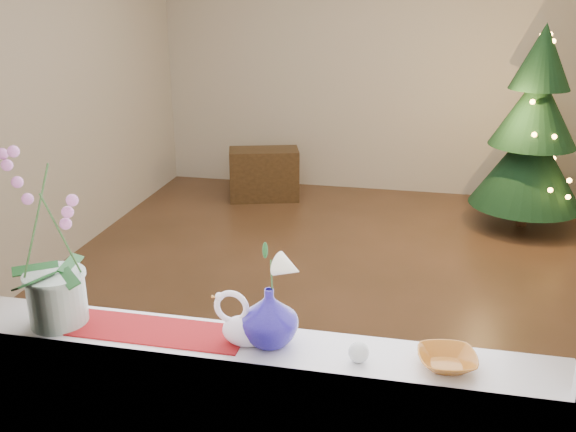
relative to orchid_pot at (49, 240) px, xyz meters
name	(u,v)px	position (x,y,z in m)	size (l,w,h in m)	color
ground	(338,287)	(0.74, 2.38, -1.25)	(5.00, 5.00, 0.00)	#3E2A19
wall_back	(375,63)	(0.74, 4.88, 0.10)	(4.50, 0.10, 2.70)	beige
wall_front	(238,244)	(0.74, -0.12, 0.10)	(4.50, 0.10, 2.70)	beige
wall_left	(41,94)	(-1.51, 2.38, 0.10)	(0.10, 5.00, 2.70)	beige
windowsill	(252,347)	(0.74, 0.01, -0.35)	(2.20, 0.26, 0.04)	white
window_frame	(238,131)	(0.74, -0.09, 0.45)	(2.22, 0.06, 1.60)	white
runner	(151,330)	(0.36, 0.01, -0.33)	(0.70, 0.20, 0.01)	maroon
orchid_pot	(49,240)	(0.00, 0.00, 0.00)	(0.23, 0.23, 0.67)	beige
swan	(245,320)	(0.72, 0.00, -0.24)	(0.23, 0.10, 0.19)	white
blue_vase	(269,312)	(0.80, 0.02, -0.21)	(0.23, 0.23, 0.24)	#140C65
lily	(269,256)	(0.80, 0.02, 0.00)	(0.13, 0.08, 0.18)	white
paperweight	(359,352)	(1.12, -0.03, -0.30)	(0.07, 0.07, 0.07)	silver
amber_dish	(447,361)	(1.41, 0.00, -0.31)	(0.17, 0.17, 0.04)	#AD631D
xmas_tree	(533,129)	(2.23, 4.02, -0.34)	(0.99, 0.99, 1.82)	black
side_table	(264,174)	(-0.30, 4.29, -0.99)	(0.70, 0.35, 0.53)	black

